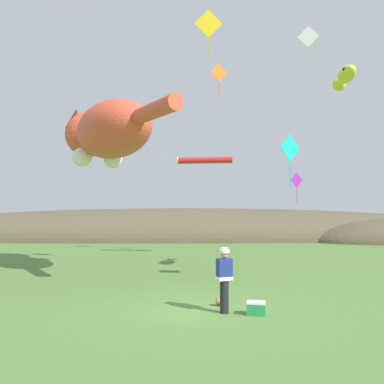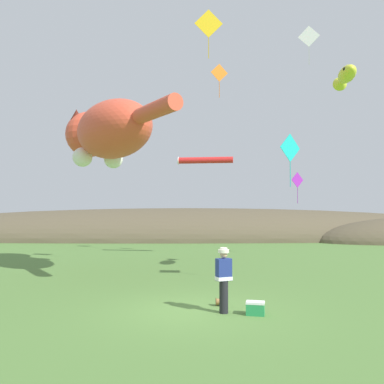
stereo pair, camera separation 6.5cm
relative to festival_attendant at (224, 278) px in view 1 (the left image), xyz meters
The scene contains 13 objects.
ground_plane 1.26m from the festival_attendant, 160.05° to the left, with size 120.00×120.00×0.00m, color #517A38.
distant_hill_ridge 26.07m from the festival_attendant, 86.18° to the left, with size 62.08×12.88×5.41m.
festival_attendant is the anchor object (origin of this frame).
kite_spool 1.19m from the festival_attendant, 95.59° to the left, with size 0.14×0.24×0.24m.
picnic_cooler 1.15m from the festival_attendant, 14.62° to the right, with size 0.55×0.43×0.36m.
kite_giant_cat 9.54m from the festival_attendant, 123.11° to the left, with size 5.65×8.31×2.85m.
kite_fish_windsock 10.02m from the festival_attendant, 42.32° to the left, with size 0.91×2.22×0.66m.
kite_tube_streamer 13.24m from the festival_attendant, 89.54° to the left, with size 3.16×0.92×0.44m.
kite_diamond_orange 15.15m from the festival_attendant, 85.71° to the left, with size 0.98×0.28×1.91m.
kite_diamond_violet 14.36m from the festival_attendant, 66.84° to the left, with size 0.80×0.46×1.81m.
kite_diamond_white 14.85m from the festival_attendant, 60.87° to the left, with size 1.03×0.33×1.97m.
kite_diamond_teal 6.15m from the festival_attendant, 53.17° to the left, with size 0.87×0.59×1.94m.
kite_diamond_gold 11.65m from the festival_attendant, 90.25° to the left, with size 1.22×0.06×2.12m.
Camera 1 is at (-0.38, -11.97, 2.92)m, focal length 40.00 mm.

